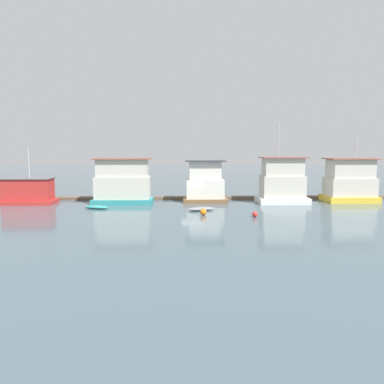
# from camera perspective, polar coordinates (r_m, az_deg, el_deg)

# --- Properties ---
(ground_plane) EXTENTS (200.00, 200.00, 0.00)m
(ground_plane) POSITION_cam_1_polar(r_m,az_deg,el_deg) (45.28, -0.04, -1.61)
(ground_plane) COLOR #475B66
(dock_walkway) EXTENTS (51.00, 1.42, 0.30)m
(dock_walkway) POSITION_cam_1_polar(r_m,az_deg,el_deg) (48.52, -0.15, -0.87)
(dock_walkway) COLOR brown
(dock_walkway) RESTS_ON ground_plane
(houseboat_red) EXTENTS (6.22, 3.23, 6.52)m
(houseboat_red) POSITION_cam_1_polar(r_m,az_deg,el_deg) (48.13, -23.70, 0.08)
(houseboat_red) COLOR red
(houseboat_red) RESTS_ON ground_plane
(houseboat_teal) EXTENTS (7.04, 3.42, 5.37)m
(houseboat_teal) POSITION_cam_1_polar(r_m,az_deg,el_deg) (44.96, -10.53, 1.36)
(houseboat_teal) COLOR teal
(houseboat_teal) RESTS_ON ground_plane
(houseboat_brown) EXTENTS (5.33, 3.81, 5.07)m
(houseboat_brown) POSITION_cam_1_polar(r_m,az_deg,el_deg) (45.63, 1.98, 1.23)
(houseboat_brown) COLOR brown
(houseboat_brown) RESTS_ON ground_plane
(houseboat_white) EXTENTS (5.94, 3.94, 9.38)m
(houseboat_white) POSITION_cam_1_polar(r_m,az_deg,el_deg) (46.09, 13.60, 1.42)
(houseboat_white) COLOR white
(houseboat_white) RESTS_ON ground_plane
(houseboat_yellow) EXTENTS (6.11, 4.17, 7.93)m
(houseboat_yellow) POSITION_cam_1_polar(r_m,az_deg,el_deg) (49.92, 22.88, 1.46)
(houseboat_yellow) COLOR gold
(houseboat_yellow) RESTS_ON ground_plane
(dinghy_teal) EXTENTS (2.99, 1.90, 0.35)m
(dinghy_teal) POSITION_cam_1_polar(r_m,az_deg,el_deg) (42.04, -14.33, -2.23)
(dinghy_teal) COLOR teal
(dinghy_teal) RESTS_ON ground_plane
(dinghy_grey) EXTENTS (3.20, 1.94, 0.36)m
(dinghy_grey) POSITION_cam_1_polar(r_m,az_deg,el_deg) (39.54, 1.38, -2.57)
(dinghy_grey) COLOR gray
(dinghy_grey) RESTS_ON ground_plane
(mooring_post_far_left) EXTENTS (0.24, 0.24, 2.12)m
(mooring_post_far_left) POSITION_cam_1_polar(r_m,az_deg,el_deg) (50.70, -22.33, -0.02)
(mooring_post_far_left) COLOR #846B4C
(mooring_post_far_left) RESTS_ON ground_plane
(buoy_orange) EXTENTS (0.67, 0.67, 0.67)m
(buoy_orange) POSITION_cam_1_polar(r_m,az_deg,el_deg) (36.76, 1.74, -3.04)
(buoy_orange) COLOR orange
(buoy_orange) RESTS_ON ground_plane
(buoy_red) EXTENTS (0.53, 0.53, 0.53)m
(buoy_red) POSITION_cam_1_polar(r_m,az_deg,el_deg) (36.31, 9.55, -3.37)
(buoy_red) COLOR red
(buoy_red) RESTS_ON ground_plane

